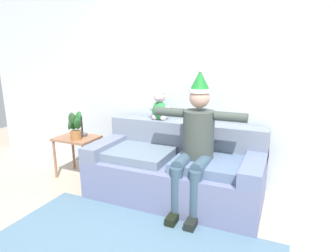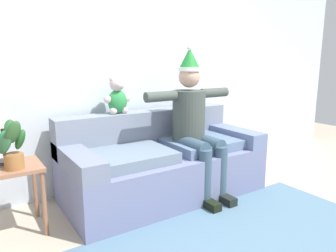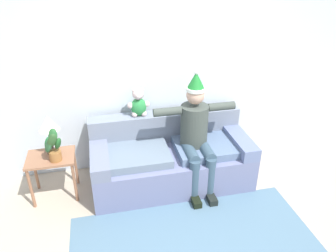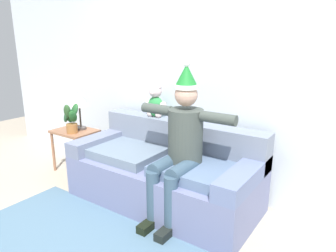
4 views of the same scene
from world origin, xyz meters
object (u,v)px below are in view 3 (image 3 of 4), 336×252
object	(u,v)px
side_table	(52,163)
potted_plant	(53,146)
teddy_bear	(139,103)
person_seated	(196,131)
table_lamp	(48,125)
couch	(170,157)

from	to	relation	value
side_table	potted_plant	distance (m)	0.31
teddy_bear	potted_plant	size ratio (longest dim) A/B	0.95
person_seated	table_lamp	world-z (taller)	person_seated
teddy_bear	table_lamp	xyz separation A→B (m)	(-1.09, -0.22, -0.07)
couch	table_lamp	bearing A→B (deg)	176.93
couch	teddy_bear	distance (m)	0.82
potted_plant	side_table	bearing A→B (deg)	126.09
teddy_bear	side_table	size ratio (longest dim) A/B	0.67
side_table	table_lamp	distance (m)	0.48
couch	potted_plant	xyz separation A→B (m)	(-1.40, -0.10, 0.42)
table_lamp	potted_plant	bearing A→B (deg)	-78.21
couch	person_seated	bearing A→B (deg)	-29.90
couch	person_seated	world-z (taller)	person_seated
teddy_bear	side_table	bearing A→B (deg)	-164.86
teddy_bear	side_table	distance (m)	1.28
teddy_bear	table_lamp	distance (m)	1.11
table_lamp	teddy_bear	bearing A→B (deg)	11.33
person_seated	potted_plant	world-z (taller)	person_seated
person_seated	teddy_bear	world-z (taller)	person_seated
person_seated	side_table	bearing A→B (deg)	174.87
person_seated	table_lamp	distance (m)	1.75
person_seated	potted_plant	distance (m)	1.69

